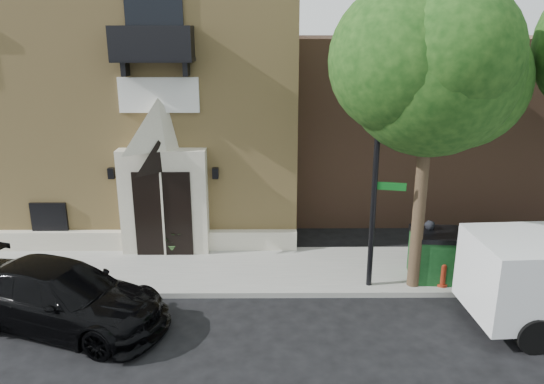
# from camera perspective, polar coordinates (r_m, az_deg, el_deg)

# --- Properties ---
(ground) EXTENTS (120.00, 120.00, 0.00)m
(ground) POSITION_cam_1_polar(r_m,az_deg,el_deg) (14.25, -9.13, -11.24)
(ground) COLOR black
(ground) RESTS_ON ground
(sidewalk) EXTENTS (42.00, 3.00, 0.15)m
(sidewalk) POSITION_cam_1_polar(r_m,az_deg,el_deg) (15.43, -4.62, -8.41)
(sidewalk) COLOR gray
(sidewalk) RESTS_ON ground
(church) EXTENTS (12.20, 11.01, 9.30)m
(church) POSITION_cam_1_polar(r_m,az_deg,el_deg) (21.05, -14.75, 10.98)
(church) COLOR tan
(church) RESTS_ON ground
(neighbour_building) EXTENTS (18.00, 8.00, 6.40)m
(neighbour_building) POSITION_cam_1_polar(r_m,az_deg,el_deg) (23.80, 24.31, 7.21)
(neighbour_building) COLOR brown
(neighbour_building) RESTS_ON ground
(street_tree_left) EXTENTS (4.97, 4.38, 7.77)m
(street_tree_left) POSITION_cam_1_polar(r_m,az_deg,el_deg) (13.32, 17.03, 12.74)
(street_tree_left) COLOR #38281C
(street_tree_left) RESTS_ON sidewalk
(black_sedan) EXTENTS (5.61, 3.71, 1.51)m
(black_sedan) POSITION_cam_1_polar(r_m,az_deg,el_deg) (13.52, -21.72, -10.39)
(black_sedan) COLOR black
(black_sedan) RESTS_ON ground
(street_sign) EXTENTS (0.84, 0.96, 5.38)m
(street_sign) POSITION_cam_1_polar(r_m,az_deg,el_deg) (13.69, 11.04, 0.44)
(street_sign) COLOR black
(street_sign) RESTS_ON sidewalk
(fire_hydrant) EXTENTS (0.40, 0.32, 0.70)m
(fire_hydrant) POSITION_cam_1_polar(r_m,az_deg,el_deg) (14.95, 17.88, -8.35)
(fire_hydrant) COLOR maroon
(fire_hydrant) RESTS_ON sidewalk
(dumpster) EXTENTS (2.14, 1.33, 1.34)m
(dumpster) POSITION_cam_1_polar(r_m,az_deg,el_deg) (15.28, 18.50, -6.46)
(dumpster) COLOR #0F3715
(dumpster) RESTS_ON sidewalk
(planter) EXTENTS (0.70, 0.63, 0.69)m
(planter) POSITION_cam_1_polar(r_m,az_deg,el_deg) (16.49, -10.54, -5.30)
(planter) COLOR #365A2B
(planter) RESTS_ON sidewalk
(pedestrian_near) EXTENTS (0.65, 0.51, 1.58)m
(pedestrian_near) POSITION_cam_1_polar(r_m,az_deg,el_deg) (15.35, 16.29, -5.71)
(pedestrian_near) COLOR black
(pedestrian_near) RESTS_ON sidewalk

